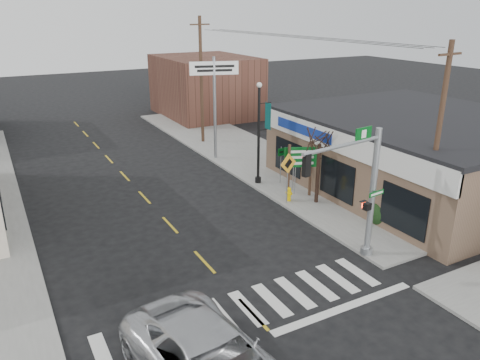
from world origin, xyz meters
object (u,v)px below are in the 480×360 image
fire_hydrant (289,193)px  bare_tree (320,133)px  dance_center_sign (214,83)px  traffic_signal_pole (361,182)px  lamp_post (260,126)px  utility_pole_near (437,143)px  guide_sign (300,163)px  utility_pole_far (201,80)px

fire_hydrant → bare_tree: (1.19, -0.84, 3.35)m
dance_center_sign → traffic_signal_pole: bearing=-76.8°
lamp_post → dance_center_sign: (-0.12, 5.65, 1.71)m
dance_center_sign → utility_pole_near: utility_pole_near is taller
dance_center_sign → lamp_post: bearing=-71.9°
traffic_signal_pole → fire_hydrant: size_ratio=7.16×
bare_tree → utility_pole_near: utility_pole_near is taller
guide_sign → bare_tree: size_ratio=0.65×
guide_sign → utility_pole_far: 13.40m
utility_pole_near → lamp_post: bearing=100.2°
guide_sign → bare_tree: (0.46, -0.93, 1.78)m
traffic_signal_pole → fire_hydrant: 7.05m
traffic_signal_pole → lamp_post: size_ratio=0.94×
lamp_post → bare_tree: bearing=-55.2°
traffic_signal_pole → lamp_post: 9.62m
fire_hydrant → utility_pole_near: (2.93, -6.42, 3.97)m
bare_tree → dance_center_sign: bearing=97.4°
traffic_signal_pole → bare_tree: bearing=60.6°
traffic_signal_pole → guide_sign: size_ratio=1.80×
guide_sign → fire_hydrant: size_ratio=3.99×
fire_hydrant → lamp_post: 4.39m
bare_tree → utility_pole_far: bearing=91.0°
lamp_post → utility_pole_far: 10.12m
dance_center_sign → utility_pole_near: bearing=-62.0°
bare_tree → utility_pole_far: size_ratio=0.52×
guide_sign → traffic_signal_pole: bearing=-80.9°
lamp_post → dance_center_sign: size_ratio=0.87×
traffic_signal_pole → guide_sign: (1.76, 6.43, -1.33)m
fire_hydrant → traffic_signal_pole: bearing=-99.2°
lamp_post → utility_pole_near: bearing=-54.2°
lamp_post → utility_pole_near: 10.11m
guide_sign → utility_pole_far: (0.20, 13.12, 2.75)m
utility_pole_far → traffic_signal_pole: bearing=-102.7°
utility_pole_near → traffic_signal_pole: bearing=172.4°
traffic_signal_pole → utility_pole_near: utility_pole_near is taller
fire_hydrant → dance_center_sign: size_ratio=0.11×
lamp_post → fire_hydrant: bearing=-71.8°
traffic_signal_pole → utility_pole_far: (1.96, 19.55, 1.42)m
utility_pole_far → dance_center_sign: bearing=-110.0°
traffic_signal_pole → fire_hydrant: traffic_signal_pole is taller
guide_sign → dance_center_sign: dance_center_sign is taller
dance_center_sign → utility_pole_far: (1.00, 4.34, -0.38)m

